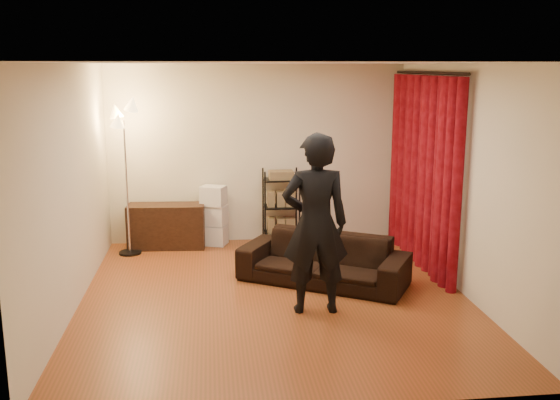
{
  "coord_description": "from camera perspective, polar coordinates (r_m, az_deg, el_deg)",
  "views": [
    {
      "loc": [
        -0.72,
        -6.94,
        2.67
      ],
      "look_at": [
        0.1,
        0.3,
        1.1
      ],
      "focal_mm": 40.0,
      "sensor_mm": 36.0,
      "label": 1
    }
  ],
  "objects": [
    {
      "name": "wall_right",
      "position": [
        7.66,
        16.46,
        1.74
      ],
      "size": [
        0.0,
        5.0,
        5.0
      ],
      "primitive_type": "plane",
      "rotation": [
        1.57,
        0.0,
        -1.57
      ],
      "color": "beige",
      "rests_on": "ground"
    },
    {
      "name": "wall_front",
      "position": [
        4.68,
        2.66,
        -4.22
      ],
      "size": [
        5.0,
        0.0,
        5.0
      ],
      "primitive_type": "plane",
      "rotation": [
        -1.57,
        0.0,
        0.0
      ],
      "color": "beige",
      "rests_on": "ground"
    },
    {
      "name": "curtain_rod",
      "position": [
        8.56,
        13.39,
        11.24
      ],
      "size": [
        0.04,
        2.65,
        0.04
      ],
      "primitive_type": "cylinder",
      "rotation": [
        1.57,
        0.0,
        0.0
      ],
      "color": "black",
      "rests_on": "wall_right"
    },
    {
      "name": "floor",
      "position": [
        7.47,
        -0.51,
        -8.79
      ],
      "size": [
        5.0,
        5.0,
        0.0
      ],
      "primitive_type": "plane",
      "color": "brown",
      "rests_on": "ground"
    },
    {
      "name": "curtain",
      "position": [
        8.66,
        12.84,
        2.59
      ],
      "size": [
        0.22,
        2.65,
        2.55
      ],
      "primitive_type": null,
      "color": "maroon",
      "rests_on": "ground"
    },
    {
      "name": "sofa",
      "position": [
        7.83,
        3.97,
        -5.45
      ],
      "size": [
        2.2,
        1.75,
        0.6
      ],
      "primitive_type": "imported",
      "rotation": [
        0.0,
        0.0,
        -0.53
      ],
      "color": "black",
      "rests_on": "ground"
    },
    {
      "name": "wire_shelf",
      "position": [
        9.5,
        0.09,
        -0.6
      ],
      "size": [
        0.62,
        0.54,
        1.14
      ],
      "primitive_type": null,
      "rotation": [
        0.0,
        0.0,
        0.39
      ],
      "color": "black",
      "rests_on": "ground"
    },
    {
      "name": "person",
      "position": [
        6.75,
        3.24,
        -2.21
      ],
      "size": [
        0.74,
        0.5,
        1.99
      ],
      "primitive_type": "imported",
      "rotation": [
        0.0,
        0.0,
        3.12
      ],
      "color": "black",
      "rests_on": "ground"
    },
    {
      "name": "storage_boxes",
      "position": [
        9.47,
        -6.07,
        -1.41
      ],
      "size": [
        0.45,
        0.4,
        0.91
      ],
      "primitive_type": null,
      "rotation": [
        0.0,
        0.0,
        -0.35
      ],
      "color": "silver",
      "rests_on": "ground"
    },
    {
      "name": "wall_left",
      "position": [
        7.22,
        -18.58,
        1.0
      ],
      "size": [
        0.0,
        5.0,
        5.0
      ],
      "primitive_type": "plane",
      "rotation": [
        1.57,
        0.0,
        1.57
      ],
      "color": "beige",
      "rests_on": "ground"
    },
    {
      "name": "floor_lamp",
      "position": [
        9.09,
        -13.86,
        1.74
      ],
      "size": [
        0.49,
        0.49,
        2.16
      ],
      "primitive_type": null,
      "rotation": [
        0.0,
        0.0,
        0.3
      ],
      "color": "silver",
      "rests_on": "ground"
    },
    {
      "name": "wall_back",
      "position": [
        9.55,
        -2.09,
        4.22
      ],
      "size": [
        5.0,
        0.0,
        5.0
      ],
      "primitive_type": "plane",
      "rotation": [
        1.57,
        0.0,
        0.0
      ],
      "color": "beige",
      "rests_on": "ground"
    },
    {
      "name": "media_cabinet",
      "position": [
        9.46,
        -10.32,
        -2.36
      ],
      "size": [
        1.15,
        0.5,
        0.66
      ],
      "primitive_type": "cube",
      "rotation": [
        0.0,
        0.0,
        -0.06
      ],
      "color": "black",
      "rests_on": "ground"
    },
    {
      "name": "ceiling",
      "position": [
        6.97,
        -0.55,
        12.41
      ],
      "size": [
        5.0,
        5.0,
        0.0
      ],
      "primitive_type": "plane",
      "rotation": [
        3.14,
        0.0,
        0.0
      ],
      "color": "white",
      "rests_on": "ground"
    }
  ]
}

